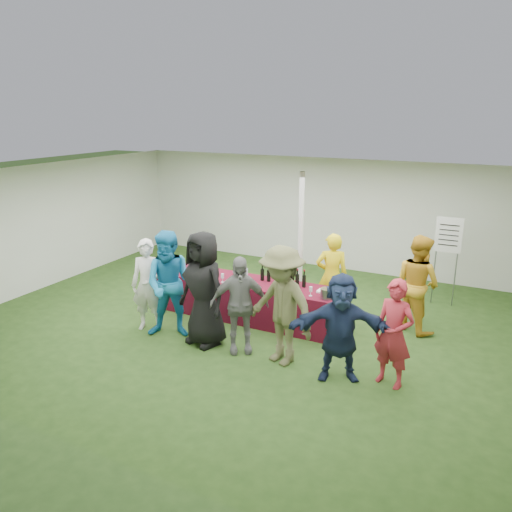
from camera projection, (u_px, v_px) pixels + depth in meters
The scene contains 18 objects.
ground at pixel (249, 324), 9.21m from camera, with size 60.00×60.00×0.00m, color #284719.
tent at pixel (301, 242), 9.64m from camera, with size 10.00×10.00×10.00m.
serving_table at pixel (247, 299), 9.39m from camera, with size 3.60×0.80×0.75m, color #5E0A1D.
wine_bottles at pixel (284, 277), 9.07m from camera, with size 0.90×0.15×0.32m.
wine_glasses at pixel (216, 275), 9.24m from camera, with size 2.86×0.13×0.16m.
water_bottle at pixel (246, 273), 9.34m from camera, with size 0.07×0.07×0.23m.
bar_towel at pixel (325, 292), 8.67m from camera, with size 0.25×0.18×0.03m, color white.
dump_bucket at pixel (327, 294), 8.36m from camera, with size 0.21×0.21×0.18m, color slate.
wine_list_sign at pixel (448, 242), 9.77m from camera, with size 0.50×0.03×1.80m.
staff_pourer at pixel (332, 276), 9.27m from camera, with size 0.60×0.40×1.65m, color yellow.
staff_back at pixel (417, 283), 8.76m from camera, with size 0.85×0.66×1.75m, color gold.
customer_0 at pixel (148, 285), 8.79m from camera, with size 0.61×0.40×1.66m, color silver.
customer_1 at pixel (171, 285), 8.50m from camera, with size 0.91×0.71×1.88m, color #197BB2.
customer_2 at pixel (204, 289), 8.21m from camera, with size 0.95×0.62×1.94m, color black.
customer_3 at pixel (239, 305), 7.97m from camera, with size 0.95×0.39×1.61m, color slate.
customer_4 at pixel (282, 306), 7.58m from camera, with size 1.22×0.70×1.89m, color brown.
customer_5 at pixel (340, 327), 7.16m from camera, with size 1.49×0.48×1.61m, color #192645.
customer_6 at pixel (394, 334), 6.99m from camera, with size 0.58×0.38×1.58m, color #AB2531.
Camera 1 is at (3.90, -7.52, 3.82)m, focal length 35.00 mm.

